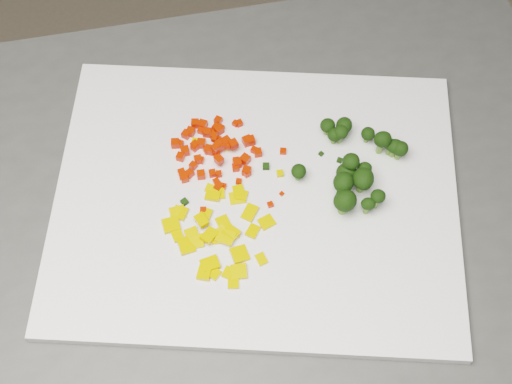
{
  "coord_description": "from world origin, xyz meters",
  "views": [
    {
      "loc": [
        0.23,
        -0.07,
        1.66
      ],
      "look_at": [
        0.24,
        0.34,
        0.92
      ],
      "focal_mm": 50.0,
      "sensor_mm": 36.0,
      "label": 1
    }
  ],
  "objects_px": {
    "counter_block": "(227,336)",
    "cutting_board": "(256,198)",
    "carrot_pile": "(215,146)",
    "broccoli_pile": "(353,160)",
    "pepper_pile": "(221,232)"
  },
  "relations": [
    {
      "from": "carrot_pile",
      "to": "broccoli_pile",
      "type": "distance_m",
      "value": 0.17
    },
    {
      "from": "counter_block",
      "to": "cutting_board",
      "type": "bearing_deg",
      "value": 29.94
    },
    {
      "from": "carrot_pile",
      "to": "pepper_pile",
      "type": "bearing_deg",
      "value": -86.25
    },
    {
      "from": "pepper_pile",
      "to": "cutting_board",
      "type": "bearing_deg",
      "value": 50.63
    },
    {
      "from": "carrot_pile",
      "to": "pepper_pile",
      "type": "height_order",
      "value": "carrot_pile"
    },
    {
      "from": "counter_block",
      "to": "pepper_pile",
      "type": "bearing_deg",
      "value": -64.23
    },
    {
      "from": "carrot_pile",
      "to": "cutting_board",
      "type": "bearing_deg",
      "value": -52.1
    },
    {
      "from": "cutting_board",
      "to": "broccoli_pile",
      "type": "bearing_deg",
      "value": 14.06
    },
    {
      "from": "carrot_pile",
      "to": "broccoli_pile",
      "type": "xyz_separation_m",
      "value": [
        0.16,
        -0.03,
        0.01
      ]
    },
    {
      "from": "counter_block",
      "to": "carrot_pile",
      "type": "relative_size",
      "value": 8.82
    },
    {
      "from": "pepper_pile",
      "to": "broccoli_pile",
      "type": "relative_size",
      "value": 0.97
    },
    {
      "from": "counter_block",
      "to": "cutting_board",
      "type": "distance_m",
      "value": 0.46
    },
    {
      "from": "counter_block",
      "to": "carrot_pile",
      "type": "xyz_separation_m",
      "value": [
        0.0,
        0.09,
        0.48
      ]
    },
    {
      "from": "counter_block",
      "to": "carrot_pile",
      "type": "height_order",
      "value": "carrot_pile"
    },
    {
      "from": "cutting_board",
      "to": "pepper_pile",
      "type": "bearing_deg",
      "value": -129.37
    }
  ]
}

